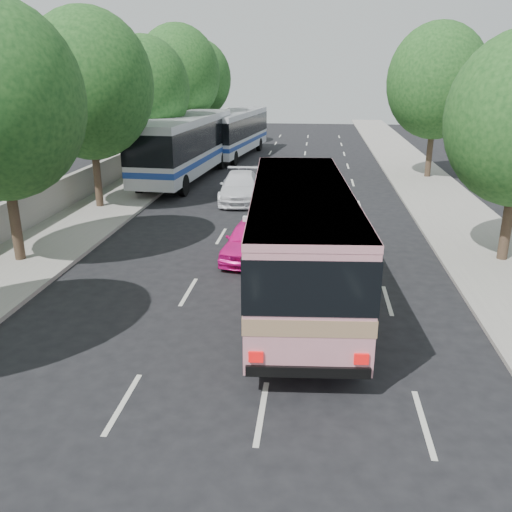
# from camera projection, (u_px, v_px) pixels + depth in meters

# --- Properties ---
(ground) EXTENTS (120.00, 120.00, 0.00)m
(ground) POSITION_uv_depth(u_px,v_px,m) (228.00, 360.00, 12.94)
(ground) COLOR black
(ground) RESTS_ON ground
(sidewalk_left) EXTENTS (4.00, 90.00, 0.15)m
(sidewalk_left) POSITION_uv_depth(u_px,v_px,m) (141.00, 183.00, 32.59)
(sidewalk_left) COLOR #9E998E
(sidewalk_left) RESTS_ON ground
(sidewalk_right) EXTENTS (4.00, 90.00, 0.12)m
(sidewalk_right) POSITION_uv_depth(u_px,v_px,m) (431.00, 190.00, 30.83)
(sidewalk_right) COLOR #9E998E
(sidewalk_right) RESTS_ON ground
(low_wall) EXTENTS (0.30, 90.00, 1.50)m
(low_wall) POSITION_uv_depth(u_px,v_px,m) (111.00, 169.00, 32.51)
(low_wall) COLOR #9E998E
(low_wall) RESTS_ON sidewalk_left
(tree_left_c) EXTENTS (6.00, 6.00, 9.35)m
(tree_left_c) POSITION_uv_depth(u_px,v_px,m) (89.00, 80.00, 24.94)
(tree_left_c) COLOR #38281E
(tree_left_c) RESTS_ON ground
(tree_left_d) EXTENTS (5.52, 5.52, 8.60)m
(tree_left_d) POSITION_uv_depth(u_px,v_px,m) (145.00, 86.00, 32.60)
(tree_left_d) COLOR #38281E
(tree_left_d) RESTS_ON ground
(tree_left_e) EXTENTS (6.30, 6.30, 9.82)m
(tree_left_e) POSITION_uv_depth(u_px,v_px,m) (178.00, 71.00, 39.85)
(tree_left_e) COLOR #38281E
(tree_left_e) RESTS_ON ground
(tree_left_f) EXTENTS (5.88, 5.88, 9.16)m
(tree_left_f) POSITION_uv_depth(u_px,v_px,m) (198.00, 76.00, 47.52)
(tree_left_f) COLOR #38281E
(tree_left_f) RESTS_ON ground
(tree_right_far) EXTENTS (6.00, 6.00, 9.35)m
(tree_right_far) POSITION_uv_depth(u_px,v_px,m) (439.00, 77.00, 32.49)
(tree_right_far) COLOR #38281E
(tree_right_far) RESTS_ON ground
(pink_bus) EXTENTS (3.47, 10.90, 3.43)m
(pink_bus) POSITION_uv_depth(u_px,v_px,m) (300.00, 231.00, 15.72)
(pink_bus) COLOR pink
(pink_bus) RESTS_ON ground
(pink_taxi) EXTENTS (2.07, 4.17, 1.37)m
(pink_taxi) POSITION_uv_depth(u_px,v_px,m) (251.00, 239.00, 19.79)
(pink_taxi) COLOR #F11592
(pink_taxi) RESTS_ON ground
(white_pickup) EXTENTS (2.40, 5.15, 1.45)m
(white_pickup) POSITION_uv_depth(u_px,v_px,m) (240.00, 187.00, 28.45)
(white_pickup) COLOR white
(white_pickup) RESTS_ON ground
(tour_coach_front) EXTENTS (3.72, 13.12, 3.88)m
(tour_coach_front) POSITION_uv_depth(u_px,v_px,m) (185.00, 142.00, 33.34)
(tour_coach_front) COLOR silver
(tour_coach_front) RESTS_ON ground
(tour_coach_rear) EXTENTS (4.00, 11.94, 3.51)m
(tour_coach_rear) POSITION_uv_depth(u_px,v_px,m) (235.00, 130.00, 42.34)
(tour_coach_rear) COLOR silver
(tour_coach_rear) RESTS_ON ground
(taxi_roof_sign) EXTENTS (0.57, 0.24, 0.18)m
(taxi_roof_sign) POSITION_uv_depth(u_px,v_px,m) (251.00, 219.00, 19.54)
(taxi_roof_sign) COLOR silver
(taxi_roof_sign) RESTS_ON pink_taxi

